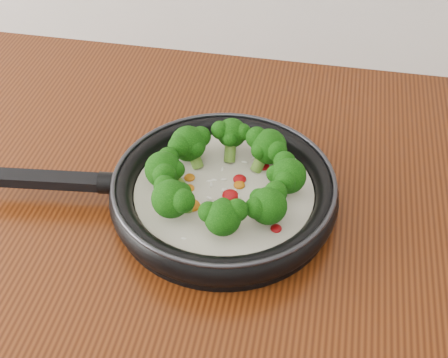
# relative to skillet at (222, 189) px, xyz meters

# --- Properties ---
(skillet) EXTENTS (0.48, 0.33, 0.09)m
(skillet) POSITION_rel_skillet_xyz_m (0.00, 0.00, 0.00)
(skillet) COLOR black
(skillet) RESTS_ON counter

